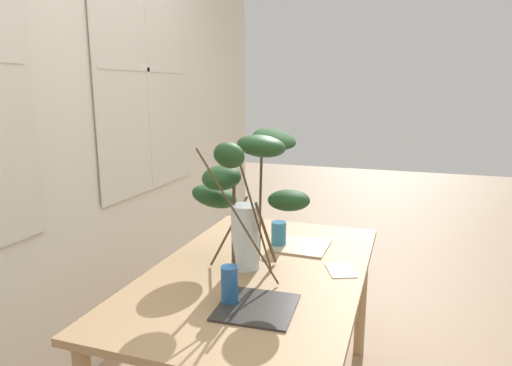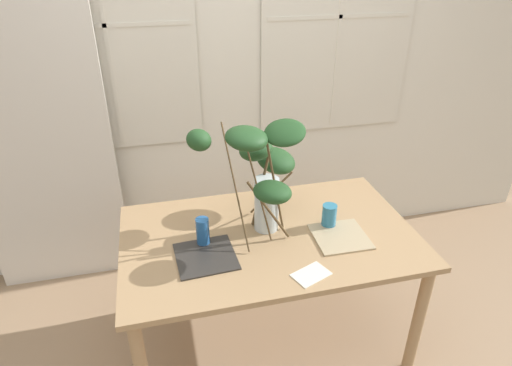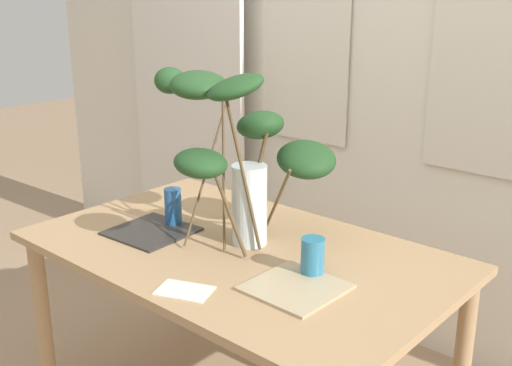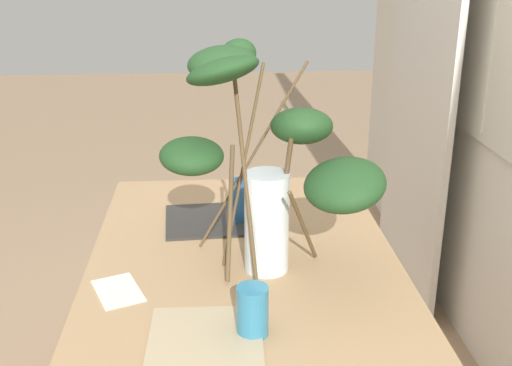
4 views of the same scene
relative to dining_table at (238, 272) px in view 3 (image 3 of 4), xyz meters
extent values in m
cube|color=silver|center=(0.00, 1.05, 0.68)|extent=(5.02, 0.12, 2.68)
cube|color=silver|center=(-1.20, 0.87, 0.45)|extent=(0.85, 0.03, 2.22)
cube|color=tan|center=(0.00, 0.00, 0.08)|extent=(1.50, 0.91, 0.03)
cylinder|color=tan|center=(-0.69, -0.40, -0.30)|extent=(0.06, 0.06, 0.72)
cylinder|color=tan|center=(-0.69, 0.40, -0.30)|extent=(0.06, 0.06, 0.72)
cylinder|color=silver|center=(0.00, 0.06, 0.24)|extent=(0.13, 0.13, 0.29)
cylinder|color=silver|center=(0.00, 0.06, 0.14)|extent=(0.11, 0.11, 0.09)
cylinder|color=brown|center=(0.05, 0.16, 0.24)|extent=(0.21, 0.12, 0.29)
ellipsoid|color=#1E421E|center=(0.10, 0.25, 0.38)|extent=(0.31, 0.30, 0.17)
cylinder|color=brown|center=(-0.02, -0.04, 0.27)|extent=(0.22, 0.04, 0.33)
ellipsoid|color=#1E421E|center=(-0.03, -0.14, 0.43)|extent=(0.20, 0.20, 0.11)
cylinder|color=brown|center=(-0.17, 0.03, 0.38)|extent=(0.07, 0.33, 0.55)
ellipsoid|color=#1E421E|center=(-0.33, 0.00, 0.65)|extent=(0.14, 0.15, 0.14)
cylinder|color=brown|center=(0.02, 0.00, 0.39)|extent=(0.13, 0.07, 0.57)
ellipsoid|color=#1E421E|center=(0.05, -0.05, 0.67)|extent=(0.25, 0.25, 0.14)
cylinder|color=brown|center=(-0.06, 0.00, 0.38)|extent=(0.13, 0.13, 0.56)
ellipsoid|color=#1E421E|center=(-0.13, -0.05, 0.66)|extent=(0.28, 0.28, 0.11)
cylinder|color=brown|center=(-0.02, 0.11, 0.30)|extent=(0.11, 0.05, 0.41)
ellipsoid|color=#1E421E|center=(-0.03, 0.16, 0.51)|extent=(0.23, 0.21, 0.14)
cylinder|color=#235693|center=(-0.34, 0.00, 0.17)|extent=(0.07, 0.07, 0.15)
cylinder|color=teal|center=(0.32, 0.00, 0.16)|extent=(0.08, 0.08, 0.13)
cube|color=#2D2B28|center=(-0.34, -0.11, 0.10)|extent=(0.29, 0.29, 0.01)
cube|color=tan|center=(0.34, -0.11, 0.10)|extent=(0.27, 0.27, 0.01)
cube|color=silver|center=(0.10, -0.35, 0.09)|extent=(0.19, 0.16, 0.00)
camera|label=1|loc=(-1.77, -0.59, 0.88)|focal=31.48mm
camera|label=2|loc=(-0.50, -1.77, 1.41)|focal=30.69mm
camera|label=3|loc=(1.38, -1.48, 0.97)|focal=43.67mm
camera|label=4|loc=(1.61, -0.08, 0.96)|focal=44.53mm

